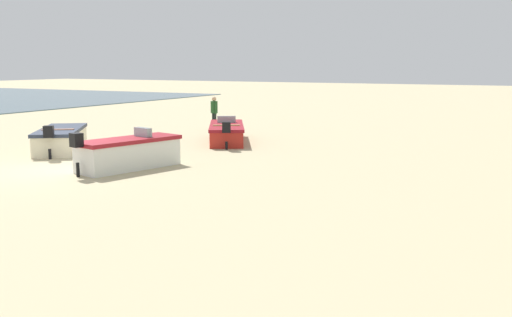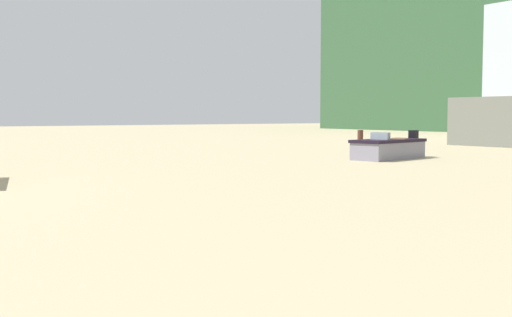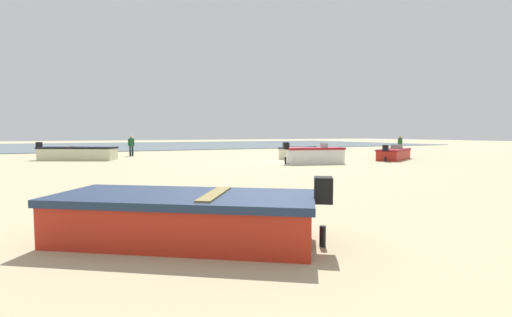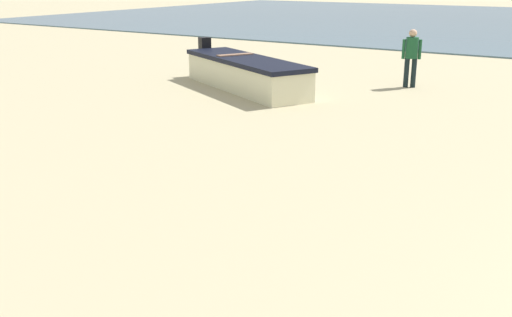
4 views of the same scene
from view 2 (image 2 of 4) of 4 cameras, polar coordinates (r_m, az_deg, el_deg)
boat_grey_2 at (r=25.57m, az=11.79°, el=0.87°), size 2.03×3.78×1.10m
mooring_post_near_water at (r=30.58m, az=9.31°, el=1.58°), size 0.27×0.27×1.01m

